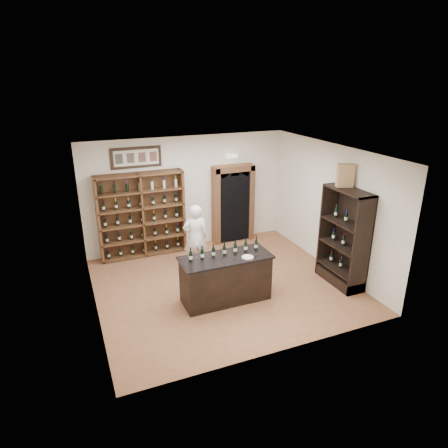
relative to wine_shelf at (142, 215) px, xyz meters
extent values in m
plane|color=#925F3A|center=(1.30, -2.33, -1.10)|extent=(5.50, 5.50, 0.00)
plane|color=white|center=(1.30, -2.33, 1.90)|extent=(5.50, 5.50, 0.00)
cube|color=white|center=(1.30, 0.17, 0.40)|extent=(5.50, 0.04, 3.00)
cube|color=white|center=(-1.45, -2.33, 0.40)|extent=(0.04, 5.00, 3.00)
cube|color=white|center=(4.05, -2.33, 0.40)|extent=(0.04, 5.00, 3.00)
cube|color=brown|center=(0.00, 0.14, 0.00)|extent=(2.20, 0.02, 2.20)
cube|color=brown|center=(-1.07, -0.04, 0.00)|extent=(0.06, 0.38, 2.20)
cube|color=brown|center=(1.07, -0.04, 0.00)|extent=(0.06, 0.38, 2.20)
cube|color=brown|center=(0.00, -0.04, 0.00)|extent=(0.04, 0.38, 2.20)
cube|color=brown|center=(0.00, -0.04, -1.06)|extent=(2.18, 0.38, 0.04)
cube|color=brown|center=(0.00, -0.04, -0.64)|extent=(2.18, 0.38, 0.04)
cube|color=brown|center=(0.00, -0.04, -0.21)|extent=(2.18, 0.38, 0.03)
cube|color=brown|center=(0.00, -0.04, 0.21)|extent=(2.18, 0.38, 0.04)
cube|color=brown|center=(0.00, -0.04, 0.64)|extent=(2.18, 0.38, 0.04)
cube|color=brown|center=(0.00, -0.04, 1.06)|extent=(2.18, 0.38, 0.04)
cube|color=black|center=(0.00, 0.14, 1.45)|extent=(1.25, 0.04, 0.52)
cube|color=black|center=(2.55, 0.00, -0.04)|extent=(0.97, 0.29, 2.05)
cube|color=#9F633D|center=(2.04, -0.02, -0.02)|extent=(0.14, 0.35, 2.15)
cube|color=#9F633D|center=(3.06, -0.02, -0.02)|extent=(0.14, 0.35, 2.15)
cube|color=#9F633D|center=(2.55, -0.02, 0.99)|extent=(1.15, 0.35, 0.16)
cube|color=white|center=(2.55, 0.09, 1.30)|extent=(0.30, 0.10, 0.10)
cube|color=black|center=(1.10, -2.93, -0.63)|extent=(1.80, 0.70, 0.94)
cube|color=black|center=(1.10, -2.93, -0.12)|extent=(1.88, 0.78, 0.04)
cylinder|color=black|center=(0.38, -2.86, 0.01)|extent=(0.07, 0.07, 0.21)
cylinder|color=beige|center=(0.38, -2.86, -0.01)|extent=(0.07, 0.07, 0.07)
cylinder|color=black|center=(0.38, -2.86, 0.16)|extent=(0.03, 0.03, 0.09)
cylinder|color=black|center=(0.62, -2.86, 0.01)|extent=(0.07, 0.07, 0.21)
cylinder|color=beige|center=(0.62, -2.86, -0.01)|extent=(0.07, 0.07, 0.07)
cylinder|color=black|center=(0.62, -2.86, 0.16)|extent=(0.03, 0.03, 0.09)
cylinder|color=black|center=(0.86, -2.86, 0.01)|extent=(0.07, 0.07, 0.21)
cylinder|color=beige|center=(0.86, -2.86, -0.01)|extent=(0.07, 0.07, 0.07)
cylinder|color=black|center=(0.86, -2.86, 0.16)|extent=(0.03, 0.03, 0.09)
cylinder|color=black|center=(1.10, -2.86, 0.01)|extent=(0.07, 0.07, 0.21)
cylinder|color=beige|center=(1.10, -2.86, -0.01)|extent=(0.07, 0.07, 0.07)
cylinder|color=black|center=(1.10, -2.86, 0.16)|extent=(0.03, 0.03, 0.09)
cylinder|color=black|center=(1.34, -2.86, 0.01)|extent=(0.07, 0.07, 0.21)
cylinder|color=beige|center=(1.34, -2.86, -0.01)|extent=(0.07, 0.07, 0.07)
cylinder|color=black|center=(1.34, -2.86, 0.16)|extent=(0.03, 0.03, 0.09)
cylinder|color=black|center=(1.58, -2.86, 0.01)|extent=(0.07, 0.07, 0.21)
cylinder|color=beige|center=(1.58, -2.86, -0.01)|extent=(0.07, 0.07, 0.07)
cylinder|color=black|center=(1.58, -2.86, 0.16)|extent=(0.03, 0.03, 0.09)
cylinder|color=black|center=(1.82, -2.86, 0.01)|extent=(0.07, 0.07, 0.21)
cylinder|color=beige|center=(1.82, -2.86, -0.01)|extent=(0.07, 0.07, 0.07)
cylinder|color=black|center=(1.82, -2.86, 0.16)|extent=(0.03, 0.03, 0.09)
cube|color=black|center=(4.02, -3.23, 0.00)|extent=(0.02, 1.20, 2.20)
cube|color=black|center=(3.79, -3.81, 0.00)|extent=(0.48, 0.04, 2.20)
cube|color=black|center=(3.79, -2.65, 0.00)|extent=(0.48, 0.04, 2.20)
cube|color=black|center=(3.79, -3.23, 1.08)|extent=(0.48, 1.20, 0.04)
cube|color=black|center=(3.79, -3.23, -0.98)|extent=(0.48, 1.20, 0.24)
cube|color=black|center=(3.79, -3.23, -0.75)|extent=(0.48, 1.16, 0.03)
cube|color=black|center=(3.79, -3.23, -0.20)|extent=(0.48, 1.16, 0.03)
cube|color=black|center=(3.79, -3.23, 0.35)|extent=(0.48, 1.16, 0.03)
imported|color=white|center=(1.00, -1.31, -0.28)|extent=(0.65, 0.49, 1.63)
cylinder|color=beige|center=(1.49, -3.14, -0.09)|extent=(0.24, 0.24, 0.02)
cube|color=tan|center=(3.82, -3.02, 1.35)|extent=(0.38, 0.27, 0.50)
camera|label=1|loc=(-1.75, -9.69, 3.37)|focal=32.00mm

